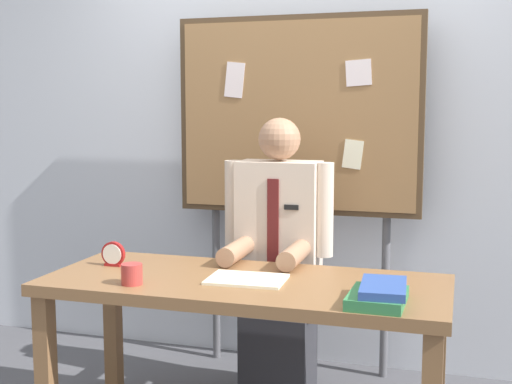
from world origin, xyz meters
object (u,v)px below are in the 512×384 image
Objects in this scene: book_stack at (380,294)px; coffee_mug at (132,274)px; person at (278,270)px; open_notebook at (247,279)px; desk at (244,301)px; desk_clock at (113,255)px; bulletin_board at (297,121)px.

coffee_mug is (-1.00, -0.02, 0.01)m from book_stack.
person is 4.41× the size of open_notebook.
desk is 0.55m from person.
open_notebook is 2.87× the size of desk_clock.
person is 16.17× the size of coffee_mug.
desk_clock is (-0.65, -0.49, 0.14)m from person.
coffee_mug is at bearing -156.08° from open_notebook.
open_notebook is (0.02, -0.95, -0.64)m from bulletin_board.
desk_clock is (-1.23, 0.25, 0.01)m from book_stack.
desk is 1.20× the size of person.
desk_clock reaches higher than coffee_mug.
bulletin_board is at bearing 53.38° from desk_clock.
coffee_mug reaches higher than open_notebook.
coffee_mug is at bearing -179.01° from book_stack.
bulletin_board is at bearing 89.98° from person.
bulletin_board is 1.36m from coffee_mug.
person is (0.00, 0.55, 0.01)m from desk.
open_notebook is (-0.57, 0.17, -0.03)m from book_stack.
desk is at bearing -5.17° from desk_clock.
book_stack is 2.68× the size of desk_clock.
person is 0.95m from book_stack.
desk is at bearing 161.67° from book_stack.
book_stack is at bearing 0.99° from coffee_mug.
book_stack is at bearing -11.58° from desk_clock.
open_notebook is 0.47m from coffee_mug.
open_notebook is (0.02, -0.57, 0.09)m from person.
desk_clock is at bearing 168.42° from book_stack.
coffee_mug reaches higher than desk.
bulletin_board is at bearing 70.05° from coffee_mug.
bulletin_board is (0.00, 0.38, 0.73)m from person.
coffee_mug is (0.23, -0.27, -0.01)m from desk_clock.
book_stack is at bearing -17.02° from open_notebook.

